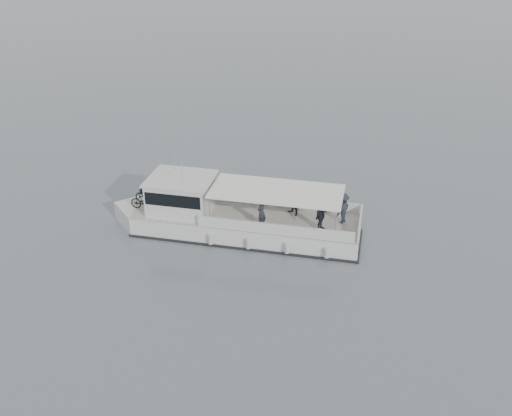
% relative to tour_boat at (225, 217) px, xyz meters
% --- Properties ---
extents(ground, '(1400.00, 1400.00, 0.00)m').
position_rel_tour_boat_xyz_m(ground, '(3.49, 1.39, -0.89)').
color(ground, slate).
rests_on(ground, ground).
extents(tour_boat, '(13.07, 4.50, 5.44)m').
position_rel_tour_boat_xyz_m(tour_boat, '(0.00, 0.00, 0.00)').
color(tour_boat, silver).
rests_on(tour_boat, ground).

